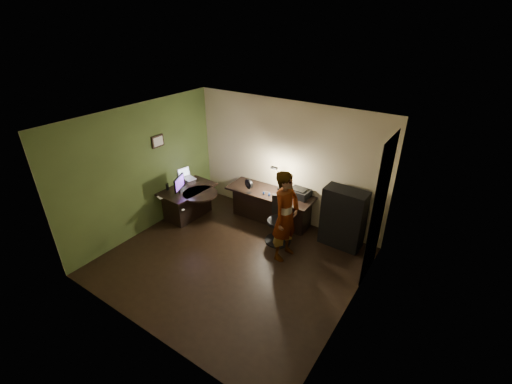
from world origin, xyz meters
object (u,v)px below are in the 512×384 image
Objects in this scene: office_chair at (278,222)px; person at (286,216)px; desk_right at (270,207)px; monitor at (179,188)px; desk_left at (189,202)px; cabinet at (343,218)px.

person reaches higher than office_chair.
office_chair is 0.54× the size of person.
desk_right is 1.38m from person.
person is at bearing -17.76° from monitor.
person is (2.55, 0.20, 0.04)m from monitor.
desk_left is 1.00× the size of cabinet.
desk_right is at bearing 118.17° from office_chair.
monitor reaches higher than desk_right.
desk_right is at bearing 29.64° from desk_left.
desk_right is at bearing -176.20° from cabinet.
cabinet is 1.29× the size of office_chair.
monitor is 0.48× the size of office_chair.
monitor is at bearing -158.93° from cabinet.
desk_left is 0.56m from monitor.
desk_left is 3.46m from cabinet.
monitor is (0.01, -0.26, 0.49)m from desk_left.
office_chair is at bearing -148.50° from cabinet.
desk_right is 1.69m from cabinet.
person is (2.56, -0.05, 0.54)m from desk_left.
desk_right is (1.66, 0.85, 0.01)m from desk_left.
desk_left is 2.24m from office_chair.
desk_left is 1.86m from desk_right.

